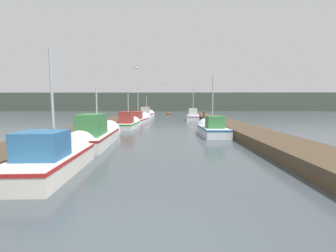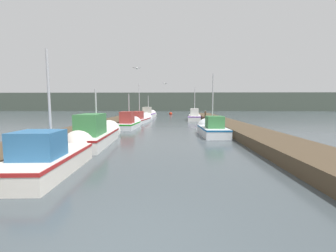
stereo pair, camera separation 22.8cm
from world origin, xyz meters
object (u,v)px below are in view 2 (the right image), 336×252
Objects in this scene: seagull_lead at (137,68)px; fishing_boat_1 at (98,134)px; mooring_piling_1 at (194,112)px; fishing_boat_5 at (195,116)px; fishing_boat_6 at (149,114)px; seagull_1 at (165,84)px; channel_buoy at (171,114)px; fishing_boat_3 at (129,123)px; fishing_boat_2 at (212,129)px; fishing_boat_4 at (141,119)px; mooring_piling_0 at (205,116)px; fishing_boat_0 at (54,156)px.

fishing_boat_1 is at bearing -136.61° from seagull_lead.
fishing_boat_1 is 28.70m from mooring_piling_1.
fishing_boat_5 is (6.94, 17.74, -0.04)m from fishing_boat_1.
seagull_1 is (3.04, -12.27, 3.66)m from fishing_boat_6.
channel_buoy is 28.29m from seagull_lead.
fishing_boat_2 is at bearing -29.80° from fishing_boat_3.
fishing_boat_6 is at bearing 85.89° from fishing_boat_1.
fishing_boat_2 is 0.75× the size of fishing_boat_5.
seagull_1 is (3.29, 10.53, 3.63)m from fishing_boat_1.
seagull_1 is (-3.52, 7.18, 3.72)m from fishing_boat_2.
fishing_boat_5 reaches higher than fishing_boat_6.
mooring_piling_0 is at bearing 14.08° from fishing_boat_4.
fishing_boat_1 is 13.95m from fishing_boat_4.
fishing_boat_1 is 17.04m from mooring_piling_0.
fishing_boat_4 is 7.62m from fishing_boat_5.
fishing_boat_1 reaches higher than channel_buoy.
channel_buoy is at bearing 73.63° from fishing_boat_6.
fishing_boat_0 is 21.44m from mooring_piling_0.
fishing_boat_0 is 4.93m from fishing_boat_1.
fishing_boat_2 is 4.13× the size of channel_buoy.
fishing_boat_5 is 5.13× the size of mooring_piling_1.
seagull_1 is at bearing -136.12° from mooring_piling_0.
channel_buoy is at bearing 94.36° from fishing_boat_2.
fishing_boat_3 is 24.14m from channel_buoy.
fishing_boat_2 is at bearing 22.68° from fishing_boat_1.
mooring_piling_0 is 2.56× the size of seagull_1.
fishing_boat_0 is 16.19m from seagull_1.
fishing_boat_1 is at bearing -96.48° from channel_buoy.
fishing_boat_1 is 5.01× the size of mooring_piling_1.
mooring_piling_0 is 7.40m from seagull_1.
fishing_boat_3 reaches higher than channel_buoy.
seagull_1 is (-0.28, -20.91, 3.98)m from channel_buoy.
fishing_boat_4 is 1.08× the size of fishing_boat_6.
fishing_boat_4 is 12.10× the size of seagull_lead.
fishing_boat_2 is 8.30× the size of seagull_lead.
seagull_1 is (3.03, 3.00, 3.70)m from fishing_boat_3.
fishing_boat_4 reaches higher than fishing_boat_6.
fishing_boat_5 is at bearing 87.29° from fishing_boat_2.
fishing_boat_3 is 3.68× the size of mooring_piling_1.
fishing_boat_2 is at bearing 48.45° from fishing_boat_0.
fishing_boat_3 is at bearing 86.95° from seagull_lead.
fishing_boat_6 reaches higher than fishing_boat_3.
fishing_boat_3 reaches higher than mooring_piling_0.
seagull_lead is (-6.10, -24.08, 3.99)m from mooring_piling_1.
fishing_boat_5 is 14.11m from channel_buoy.
channel_buoy is at bearing 84.91° from fishing_boat_3.
fishing_boat_1 is 11.68× the size of seagull_1.
seagull_lead reaches higher than fishing_boat_3.
fishing_boat_3 is 8.59× the size of seagull_1.
fishing_boat_4 is at bearing -84.94° from fishing_boat_6.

